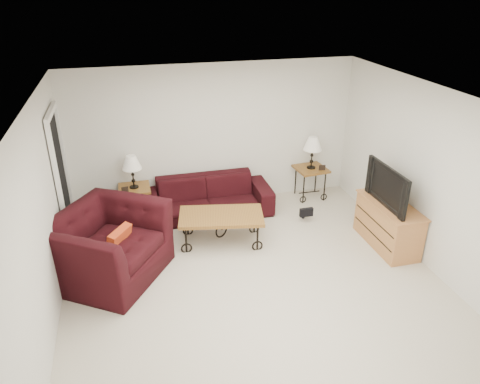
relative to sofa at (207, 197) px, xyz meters
name	(u,v)px	position (x,y,z in m)	size (l,w,h in m)	color
ground	(253,279)	(0.24, -2.02, -0.32)	(5.00, 5.00, 0.00)	beige
wall_back	(214,136)	(0.24, 0.48, 0.93)	(5.00, 0.02, 2.50)	silver
wall_front	(343,335)	(0.24, -4.52, 0.93)	(5.00, 0.02, 2.50)	silver
wall_left	(42,222)	(-2.26, -2.02, 0.93)	(0.02, 5.00, 2.50)	silver
wall_right	(428,177)	(2.74, -2.02, 0.93)	(0.02, 5.00, 2.50)	silver
ceiling	(255,99)	(0.24, -2.02, 2.18)	(5.00, 5.00, 0.00)	white
doorway	(62,182)	(-2.23, -0.37, 0.70)	(0.08, 0.94, 2.04)	black
sofa	(207,197)	(0.00, 0.00, 0.00)	(2.19, 0.86, 0.64)	black
side_table_left	(136,202)	(-1.21, 0.18, -0.04)	(0.52, 0.52, 0.56)	brown
side_table_right	(310,183)	(1.97, 0.18, -0.03)	(0.54, 0.54, 0.59)	brown
lamp_left	(132,172)	(-1.21, 0.18, 0.53)	(0.32, 0.32, 0.56)	black
lamp_right	(312,153)	(1.97, 0.18, 0.56)	(0.33, 0.33, 0.59)	black
photo_frame_left	(125,189)	(-1.36, 0.03, 0.29)	(0.11, 0.02, 0.09)	black
photo_frame_right	(322,168)	(2.12, 0.03, 0.32)	(0.12, 0.02, 0.10)	black
coffee_table	(221,228)	(0.03, -0.97, -0.08)	(1.27, 0.69, 0.48)	brown
armchair	(108,246)	(-1.64, -1.43, 0.15)	(1.46, 1.28, 0.95)	black
throw_pillow	(119,243)	(-1.49, -1.48, 0.20)	(0.43, 0.11, 0.43)	#B13C16
tv_stand	(388,225)	(2.47, -1.68, 0.03)	(0.49, 1.17, 0.70)	#C67A49
television	(393,186)	(2.45, -1.68, 0.68)	(1.05, 0.14, 0.60)	black
backpack	(304,207)	(1.54, -0.59, -0.09)	(0.35, 0.27, 0.45)	black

